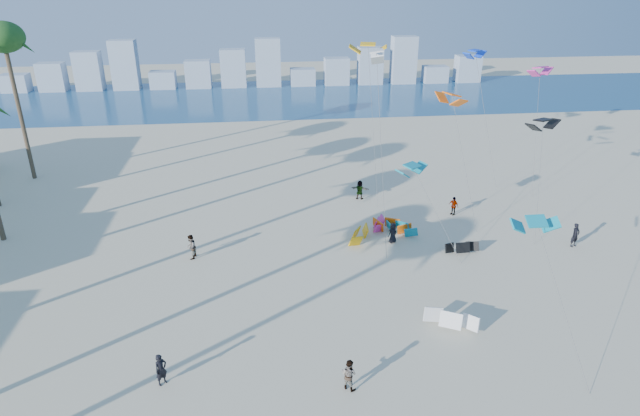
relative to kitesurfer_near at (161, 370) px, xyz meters
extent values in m
plane|color=navy|center=(6.29, 66.86, -0.87)|extent=(220.00, 220.00, 0.00)
imported|color=black|center=(0.00, 0.00, 0.00)|extent=(0.76, 0.74, 1.76)
imported|color=gray|center=(9.29, -1.40, -0.03)|extent=(1.05, 1.03, 1.70)
imported|color=black|center=(15.25, 13.85, -0.07)|extent=(0.93, 0.82, 1.61)
imported|color=gray|center=(21.63, 18.33, -0.06)|extent=(0.86, 1.01, 1.63)
imported|color=gray|center=(14.33, 22.69, 0.01)|extent=(1.72, 1.10, 1.77)
imported|color=black|center=(28.74, 11.61, 0.06)|extent=(0.79, 0.64, 1.88)
imported|color=gray|center=(0.18, 13.07, 0.05)|extent=(0.90, 1.04, 1.86)
cylinder|color=#595959|center=(17.95, 12.16, 2.16)|extent=(2.92, 4.15, 6.09)
cylinder|color=#595959|center=(21.53, 16.76, 4.26)|extent=(1.79, 3.91, 10.28)
cylinder|color=#595959|center=(26.91, 14.73, 3.32)|extent=(1.81, 4.97, 8.41)
cylinder|color=#595959|center=(14.03, 13.59, 6.16)|extent=(0.46, 4.30, 14.08)
cylinder|color=#595959|center=(27.09, 26.27, 5.25)|extent=(1.84, 4.49, 12.26)
cylinder|color=#595959|center=(15.37, 22.91, 5.81)|extent=(0.48, 4.63, 13.38)
cylinder|color=#595959|center=(30.44, 22.69, 4.78)|extent=(0.27, 2.71, 11.32)
cylinder|color=#595959|center=(20.59, -0.31, 2.51)|extent=(0.99, 5.85, 6.79)
cylinder|color=brown|center=(-17.25, 31.86, 5.95)|extent=(0.40, 0.40, 13.66)
ellipsoid|color=#25551E|center=(-17.25, 31.86, 12.78)|extent=(3.80, 3.80, 2.85)
cube|color=#9EADBF|center=(-35.71, 76.86, 0.62)|extent=(4.40, 3.00, 3.00)
cube|color=#9EADBF|center=(-29.51, 76.86, 1.52)|extent=(4.40, 3.00, 4.80)
cube|color=#9EADBF|center=(-23.31, 76.86, 2.42)|extent=(4.40, 3.00, 6.60)
cube|color=#9EADBF|center=(-17.11, 76.86, 3.32)|extent=(4.40, 3.00, 8.40)
cube|color=#9EADBF|center=(-10.91, 76.86, 0.62)|extent=(4.40, 3.00, 3.00)
cube|color=#9EADBF|center=(-4.71, 76.86, 1.52)|extent=(4.40, 3.00, 4.80)
cube|color=#9EADBF|center=(1.49, 76.86, 2.42)|extent=(4.40, 3.00, 6.60)
cube|color=#9EADBF|center=(7.69, 76.86, 3.32)|extent=(4.40, 3.00, 8.40)
cube|color=#9EADBF|center=(13.89, 76.86, 0.62)|extent=(4.40, 3.00, 3.00)
cube|color=#9EADBF|center=(20.09, 76.86, 1.52)|extent=(4.40, 3.00, 4.80)
cube|color=#9EADBF|center=(26.29, 76.86, 2.42)|extent=(4.40, 3.00, 6.60)
cube|color=#9EADBF|center=(32.49, 76.86, 3.32)|extent=(4.40, 3.00, 8.40)
cube|color=#9EADBF|center=(38.69, 76.86, 0.62)|extent=(4.40, 3.00, 3.00)
cube|color=#9EADBF|center=(44.89, 76.86, 1.52)|extent=(4.40, 3.00, 4.80)
camera|label=1|loc=(5.40, -22.24, 18.28)|focal=30.33mm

